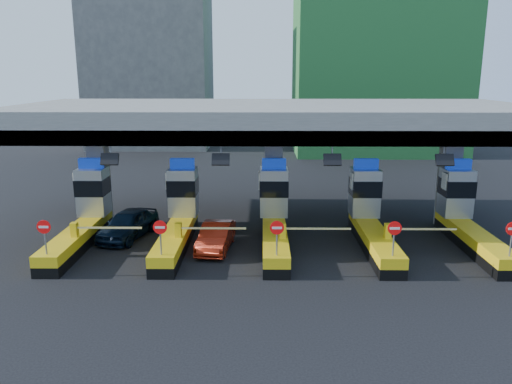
{
  "coord_description": "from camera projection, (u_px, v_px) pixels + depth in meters",
  "views": [
    {
      "loc": [
        -0.63,
        -24.93,
        8.64
      ],
      "look_at": [
        -0.96,
        0.0,
        2.71
      ],
      "focal_mm": 35.0,
      "sensor_mm": 36.0,
      "label": 1
    }
  ],
  "objects": [
    {
      "name": "bg_building_scaffold",
      "position": [
        379.0,
        23.0,
        53.98
      ],
      "size": [
        18.0,
        12.0,
        28.0
      ],
      "primitive_type": "cube",
      "color": "#1E5926",
      "rests_on": "ground"
    },
    {
      "name": "toll_lane_left",
      "position": [
        179.0,
        215.0,
        26.26
      ],
      "size": [
        4.43,
        8.0,
        4.16
      ],
      "color": "black",
      "rests_on": "ground"
    },
    {
      "name": "toll_canopy",
      "position": [
        274.0,
        120.0,
        27.62
      ],
      "size": [
        28.0,
        12.09,
        7.0
      ],
      "color": "slate",
      "rests_on": "ground"
    },
    {
      "name": "bg_building_concrete",
      "position": [
        151.0,
        71.0,
        59.36
      ],
      "size": [
        14.0,
        10.0,
        18.0
      ],
      "primitive_type": "cube",
      "color": "#4C4C49",
      "rests_on": "ground"
    },
    {
      "name": "toll_lane_center",
      "position": [
        274.0,
        215.0,
        26.19
      ],
      "size": [
        4.43,
        8.0,
        4.16
      ],
      "color": "black",
      "rests_on": "ground"
    },
    {
      "name": "ground",
      "position": [
        274.0,
        242.0,
        26.25
      ],
      "size": [
        120.0,
        120.0,
        0.0
      ],
      "primitive_type": "plane",
      "color": "black",
      "rests_on": "ground"
    },
    {
      "name": "toll_lane_right",
      "position": [
        370.0,
        216.0,
        26.13
      ],
      "size": [
        4.43,
        8.0,
        4.16
      ],
      "color": "black",
      "rests_on": "ground"
    },
    {
      "name": "red_car",
      "position": [
        216.0,
        237.0,
        25.06
      ],
      "size": [
        1.8,
        4.15,
        1.33
      ],
      "primitive_type": "imported",
      "rotation": [
        0.0,
        0.0,
        -0.1
      ],
      "color": "maroon",
      "rests_on": "ground"
    },
    {
      "name": "toll_lane_far_right",
      "position": [
        465.0,
        216.0,
        26.07
      ],
      "size": [
        4.43,
        8.0,
        4.16
      ],
      "color": "black",
      "rests_on": "ground"
    },
    {
      "name": "van",
      "position": [
        128.0,
        224.0,
        26.79
      ],
      "size": [
        2.84,
        4.81,
        1.53
      ],
      "primitive_type": "imported",
      "rotation": [
        0.0,
        0.0,
        -0.24
      ],
      "color": "black",
      "rests_on": "ground"
    },
    {
      "name": "toll_lane_far_left",
      "position": [
        85.0,
        214.0,
        26.32
      ],
      "size": [
        4.43,
        8.0,
        4.16
      ],
      "color": "black",
      "rests_on": "ground"
    }
  ]
}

